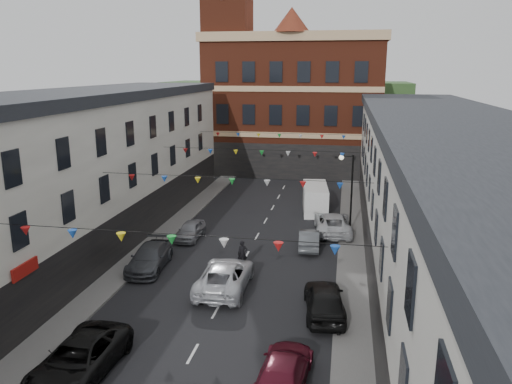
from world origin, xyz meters
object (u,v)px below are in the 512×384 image
Objects in this scene: car_left_d at (150,258)px; car_right_d at (325,300)px; car_left_c at (79,359)px; moving_car at (225,276)px; car_right_e at (309,239)px; car_left_e at (190,230)px; white_van at (315,198)px; car_right_f at (333,223)px; car_right_c at (284,370)px; street_lamp at (349,183)px; pedestrian at (243,254)px.

car_right_d is at bearing -25.08° from car_left_d.
car_left_c is 0.95× the size of moving_car.
car_left_d is 10.98m from car_right_e.
white_van is (8.52, 8.89, 0.51)m from car_left_e.
car_left_c is 18.49m from car_right_e.
white_van is at bearing -91.95° from car_right_d.
car_left_d is at bearing 26.62° from car_right_e.
car_right_d reaches higher than car_right_f.
white_van reaches higher than car_right_c.
car_right_f is (11.00, 8.97, 0.06)m from car_left_d.
car_right_e is 9.28m from white_van.
car_right_e is at bearing -88.22° from car_right_d.
moving_car is 1.10× the size of white_van.
car_right_e is (8.01, 16.66, -0.11)m from car_left_c.
street_lamp is at bearing 17.01° from car_left_e.
white_van is 13.91m from pedestrian.
pedestrian is (4.14, 12.51, 0.08)m from car_left_c.
car_right_c is at bearing -96.86° from street_lamp.
car_right_c is (8.23, 0.90, -0.09)m from car_left_c.
car_right_e is at bearing -85.31° from car_right_c.
car_left_c is 1.05× the size of white_van.
street_lamp is 1.52× the size of car_right_e.
car_right_d reaches higher than car_right_c.
white_van is (9.30, 14.78, 0.43)m from car_left_d.
car_left_d reaches higher than car_right_e.
car_left_d is at bearing 98.91° from car_left_c.
car_left_e is at bearing 77.96° from car_left_d.
moving_car is (-4.17, -7.61, 0.15)m from car_right_e.
car_right_f is at bearing 17.35° from car_left_e.
pedestrian is at bearing 9.13° from car_left_d.
car_right_c is (9.71, -10.25, -0.05)m from car_left_d.
car_right_f is 3.37× the size of pedestrian.
street_lamp is 3.56× the size of pedestrian.
car_left_e is 9.18m from moving_car.
car_left_e is 6.63m from pedestrian.
car_left_d is 0.88× the size of car_right_f.
moving_car is (-4.38, 8.15, 0.13)m from car_right_c.
car_right_e is 5.68m from pedestrian.
pedestrian is at bearing 49.50° from car_right_f.
street_lamp is at bearing -92.95° from car_right_c.
white_van reaches higher than moving_car.
car_right_d is at bearing -65.12° from pedestrian.
car_right_e is at bearing 25.69° from car_left_d.
car_right_e is 2.34× the size of pedestrian.
car_left_c reaches higher than car_right_e.
car_left_d is 0.96× the size of white_van.
moving_car is 17.34m from white_van.
car_left_e is 0.67× the size of car_right_f.
car_right_d reaches higher than car_left_c.
car_right_f reaches higher than car_right_e.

